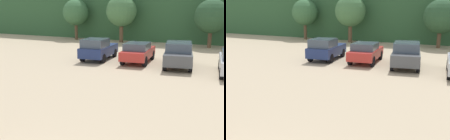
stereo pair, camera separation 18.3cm
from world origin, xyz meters
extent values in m
cube|color=#2D5633|center=(0.00, 32.94, 4.04)|extent=(108.00, 12.00, 8.07)
cylinder|color=brown|center=(-14.99, 25.30, 1.02)|extent=(0.39, 0.39, 2.03)
sphere|color=#38663D|center=(-14.99, 25.30, 3.42)|extent=(3.26, 3.26, 3.26)
cylinder|color=brown|center=(-8.50, 25.04, 1.05)|extent=(0.45, 0.45, 2.10)
sphere|color=#427042|center=(-8.50, 25.04, 3.60)|extent=(3.53, 3.53, 3.53)
cylinder|color=brown|center=(1.31, 24.92, 0.85)|extent=(0.38, 0.38, 1.70)
sphere|color=#284C2D|center=(1.31, 24.92, 3.11)|extent=(3.34, 3.34, 3.34)
cube|color=navy|center=(-5.63, 14.56, 0.70)|extent=(2.29, 4.21, 0.72)
cube|color=#3F4C5B|center=(-5.53, 13.77, 1.36)|extent=(1.87, 2.10, 0.62)
cylinder|color=black|center=(-6.60, 15.77, 0.34)|extent=(0.31, 0.70, 0.68)
cylinder|color=black|center=(-5.01, 15.98, 0.34)|extent=(0.31, 0.70, 0.68)
cylinder|color=black|center=(-6.26, 13.14, 0.34)|extent=(0.31, 0.70, 0.68)
cylinder|color=black|center=(-4.67, 13.35, 0.34)|extent=(0.31, 0.70, 0.68)
cube|color=#B72D28|center=(-2.52, 14.83, 0.67)|extent=(2.23, 4.26, 0.62)
cube|color=#3F4C5B|center=(-2.48, 14.44, 1.23)|extent=(1.84, 2.14, 0.50)
cylinder|color=black|center=(-3.47, 16.07, 0.36)|extent=(0.30, 0.74, 0.72)
cylinder|color=black|center=(-1.90, 16.26, 0.36)|extent=(0.30, 0.74, 0.72)
cylinder|color=black|center=(-3.14, 13.39, 0.36)|extent=(0.30, 0.74, 0.72)
cylinder|color=black|center=(-1.58, 13.58, 0.36)|extent=(0.30, 0.74, 0.72)
cube|color=#4C4F54|center=(0.45, 14.43, 0.71)|extent=(2.45, 4.16, 0.73)
cube|color=#3F4C5B|center=(0.45, 14.41, 1.38)|extent=(1.98, 2.38, 0.60)
cylinder|color=black|center=(-0.56, 15.55, 0.35)|extent=(0.35, 0.72, 0.69)
cylinder|color=black|center=(0.98, 15.85, 0.35)|extent=(0.35, 0.72, 0.69)
cylinder|color=black|center=(-0.08, 13.02, 0.35)|extent=(0.35, 0.72, 0.69)
cylinder|color=black|center=(1.46, 13.32, 0.35)|extent=(0.35, 0.72, 0.69)
cylinder|color=black|center=(3.04, 15.08, 0.32)|extent=(0.28, 0.65, 0.63)
cylinder|color=black|center=(3.29, 12.39, 0.32)|extent=(0.28, 0.65, 0.63)
camera|label=1|loc=(3.96, -2.64, 3.75)|focal=41.26mm
camera|label=2|loc=(4.13, -2.56, 3.75)|focal=41.26mm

